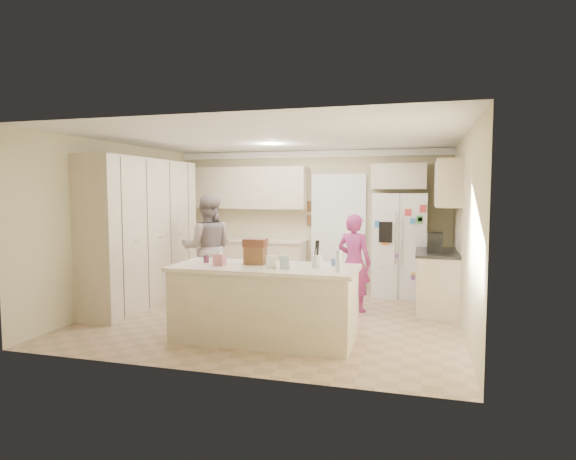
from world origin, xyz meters
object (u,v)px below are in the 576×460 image
(utensil_crock, at_px, (317,261))
(teen_boy, at_px, (208,248))
(dollhouse_body, at_px, (255,255))
(island_base, at_px, (264,305))
(teen_girl, at_px, (354,262))
(refrigerator, at_px, (400,245))
(tissue_box, at_px, (220,260))
(coffee_maker, at_px, (435,243))

(utensil_crock, distance_m, teen_boy, 2.79)
(teen_boy, bearing_deg, utensil_crock, 120.65)
(dollhouse_body, bearing_deg, island_base, -33.69)
(dollhouse_body, distance_m, teen_girl, 1.95)
(refrigerator, bearing_deg, teen_boy, -157.20)
(island_base, distance_m, dollhouse_body, 0.62)
(refrigerator, height_order, teen_boy, refrigerator)
(tissue_box, xyz_separation_m, dollhouse_body, (0.40, 0.20, 0.04))
(island_base, height_order, teen_girl, teen_girl)
(refrigerator, bearing_deg, coffee_maker, -62.91)
(teen_boy, relative_size, teen_girl, 1.19)
(teen_girl, bearing_deg, teen_boy, 17.19)
(coffee_maker, distance_m, utensil_crock, 2.32)
(utensil_crock, relative_size, teen_boy, 0.08)
(teen_boy, bearing_deg, teen_girl, 158.06)
(refrigerator, distance_m, teen_boy, 3.31)
(coffee_maker, bearing_deg, island_base, -137.17)
(coffee_maker, height_order, island_base, coffee_maker)
(refrigerator, height_order, coffee_maker, refrigerator)
(tissue_box, distance_m, teen_boy, 2.10)
(island_base, xyz_separation_m, teen_girl, (0.87, 1.74, 0.31))
(coffee_maker, bearing_deg, refrigerator, 116.75)
(utensil_crock, height_order, teen_girl, teen_girl)
(coffee_maker, height_order, teen_girl, teen_girl)
(tissue_box, relative_size, teen_boy, 0.08)
(tissue_box, bearing_deg, refrigerator, 56.62)
(utensil_crock, xyz_separation_m, teen_boy, (-2.22, 1.69, -0.11))
(coffee_maker, bearing_deg, tissue_box, -142.43)
(utensil_crock, height_order, dollhouse_body, dollhouse_body)
(teen_boy, bearing_deg, tissue_box, 96.88)
(dollhouse_body, bearing_deg, refrigerator, 60.47)
(refrigerator, xyz_separation_m, utensil_crock, (-0.84, -2.95, 0.10))
(utensil_crock, bearing_deg, teen_girl, 82.64)
(coffee_maker, height_order, dollhouse_body, coffee_maker)
(coffee_maker, bearing_deg, teen_girl, -172.43)
(coffee_maker, height_order, teen_boy, teen_boy)
(tissue_box, bearing_deg, teen_boy, 118.95)
(refrigerator, bearing_deg, utensil_crock, -105.62)
(teen_boy, bearing_deg, island_base, 109.97)
(utensil_crock, distance_m, tissue_box, 1.21)
(refrigerator, relative_size, island_base, 0.82)
(coffee_maker, distance_m, dollhouse_body, 2.84)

